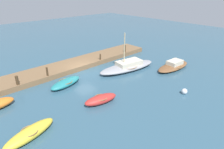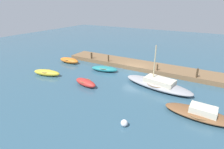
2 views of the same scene
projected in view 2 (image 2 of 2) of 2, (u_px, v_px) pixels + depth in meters
name	position (u px, v px, depth m)	size (l,w,h in m)	color
ground_plane	(133.00, 71.00, 23.93)	(84.00, 84.00, 0.00)	#33566B
dock_platform	(139.00, 65.00, 25.44)	(22.80, 3.46, 0.59)	brown
sailboat_grey	(158.00, 84.00, 19.13)	(7.99, 3.58, 4.66)	#939399
motorboat_brown	(200.00, 113.00, 14.20)	(5.54, 2.23, 1.02)	brown
rowboat_teal	(104.00, 69.00, 23.93)	(3.86, 2.08, 0.68)	teal
rowboat_yellow	(47.00, 73.00, 22.48)	(3.87, 1.92, 0.76)	gold
rowboat_orange	(69.00, 60.00, 27.27)	(3.50, 1.39, 0.81)	orange
dinghy_red	(86.00, 82.00, 19.68)	(3.18, 1.64, 0.76)	#B72D28
mooring_post_west	(197.00, 73.00, 20.34)	(0.20, 0.20, 1.09)	#47331E
mooring_post_mid_west	(157.00, 67.00, 22.57)	(0.18, 0.18, 0.80)	#47331E
mooring_post_mid_east	(108.00, 58.00, 25.95)	(0.20, 0.20, 0.97)	#47331E
mooring_post_east	(92.00, 56.00, 27.39)	(0.28, 0.28, 0.93)	#47331E
marker_buoy	(124.00, 123.00, 13.19)	(0.54, 0.54, 0.54)	silver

